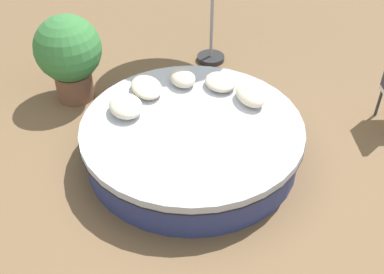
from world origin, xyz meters
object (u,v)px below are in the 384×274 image
at_px(throw_pillow_2, 183,78).
at_px(throw_pillow_4, 126,106).
at_px(throw_pillow_3, 146,87).
at_px(throw_pillow_0, 250,95).
at_px(planter, 69,53).
at_px(throw_pillow_1, 220,82).
at_px(round_bed, 192,140).

bearing_deg(throw_pillow_2, throw_pillow_4, 110.73).
height_order(throw_pillow_2, throw_pillow_3, throw_pillow_2).
relative_size(throw_pillow_0, throw_pillow_4, 0.99).
relative_size(throw_pillow_3, planter, 0.44).
bearing_deg(throw_pillow_3, throw_pillow_1, -104.98).
distance_m(throw_pillow_1, throw_pillow_3, 0.95).
distance_m(throw_pillow_0, throw_pillow_4, 1.53).
bearing_deg(round_bed, throw_pillow_4, 52.18).
height_order(throw_pillow_0, throw_pillow_4, throw_pillow_0).
relative_size(round_bed, planter, 2.13).
bearing_deg(throw_pillow_2, throw_pillow_3, 89.91).
xyz_separation_m(throw_pillow_0, throw_pillow_4, (0.37, 1.49, -0.00)).
height_order(throw_pillow_0, throw_pillow_1, throw_pillow_0).
bearing_deg(round_bed, throw_pillow_2, -14.17).
distance_m(throw_pillow_1, planter, 2.11).
xyz_separation_m(round_bed, throw_pillow_3, (0.83, 0.29, 0.32)).
relative_size(throw_pillow_1, throw_pillow_4, 0.92).
bearing_deg(round_bed, planter, 30.12).
distance_m(round_bed, throw_pillow_2, 0.92).
height_order(round_bed, throw_pillow_2, throw_pillow_2).
bearing_deg(planter, throw_pillow_0, -131.71).
relative_size(throw_pillow_0, throw_pillow_2, 1.21).
distance_m(throw_pillow_3, throw_pillow_4, 0.49).
xyz_separation_m(throw_pillow_1, throw_pillow_3, (0.25, 0.92, -0.00)).
distance_m(throw_pillow_4, planter, 1.39).
distance_m(throw_pillow_0, throw_pillow_3, 1.32).
relative_size(round_bed, throw_pillow_2, 6.56).
xyz_separation_m(throw_pillow_3, throw_pillow_4, (-0.33, 0.36, 0.02)).
height_order(throw_pillow_3, throw_pillow_4, throw_pillow_4).
relative_size(throw_pillow_0, planter, 0.39).
height_order(throw_pillow_1, throw_pillow_4, throw_pillow_4).
bearing_deg(throw_pillow_2, round_bed, 165.83).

